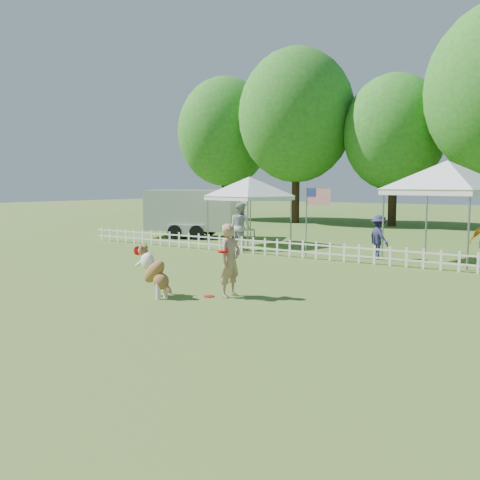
{
  "coord_description": "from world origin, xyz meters",
  "views": [
    {
      "loc": [
        7.67,
        -8.88,
        2.48
      ],
      "look_at": [
        0.14,
        2.0,
        1.1
      ],
      "focal_mm": 40.0,
      "sensor_mm": 36.0,
      "label": 1
    }
  ],
  "objects_px": {
    "canopy_tent_right": "(446,212)",
    "spectator_a": "(240,226)",
    "handler": "(230,260)",
    "cargo_trailer": "(193,213)",
    "flag_pole": "(306,222)",
    "dog": "(155,272)",
    "frisbee_on_turf": "(209,296)",
    "spectator_b": "(379,237)",
    "canopy_tent_left": "(249,212)"
  },
  "relations": [
    {
      "from": "canopy_tent_right",
      "to": "spectator_a",
      "type": "height_order",
      "value": "canopy_tent_right"
    },
    {
      "from": "cargo_trailer",
      "to": "canopy_tent_left",
      "type": "bearing_deg",
      "value": -36.57
    },
    {
      "from": "spectator_a",
      "to": "spectator_b",
      "type": "relative_size",
      "value": 1.23
    },
    {
      "from": "canopy_tent_right",
      "to": "spectator_a",
      "type": "xyz_separation_m",
      "value": [
        -7.06,
        -1.49,
        -0.69
      ]
    },
    {
      "from": "handler",
      "to": "canopy_tent_right",
      "type": "relative_size",
      "value": 0.51
    },
    {
      "from": "handler",
      "to": "flag_pole",
      "type": "relative_size",
      "value": 0.68
    },
    {
      "from": "frisbee_on_turf",
      "to": "handler",
      "type": "bearing_deg",
      "value": 35.87
    },
    {
      "from": "canopy_tent_right",
      "to": "flag_pole",
      "type": "bearing_deg",
      "value": -145.11
    },
    {
      "from": "flag_pole",
      "to": "spectator_a",
      "type": "height_order",
      "value": "flag_pole"
    },
    {
      "from": "handler",
      "to": "frisbee_on_turf",
      "type": "bearing_deg",
      "value": 129.01
    },
    {
      "from": "flag_pole",
      "to": "spectator_a",
      "type": "relative_size",
      "value": 1.33
    },
    {
      "from": "dog",
      "to": "cargo_trailer",
      "type": "distance_m",
      "value": 13.39
    },
    {
      "from": "canopy_tent_left",
      "to": "spectator_a",
      "type": "xyz_separation_m",
      "value": [
        0.78,
        -1.76,
        -0.46
      ]
    },
    {
      "from": "frisbee_on_turf",
      "to": "cargo_trailer",
      "type": "distance_m",
      "value": 13.49
    },
    {
      "from": "canopy_tent_left",
      "to": "handler",
      "type": "bearing_deg",
      "value": -45.55
    },
    {
      "from": "frisbee_on_turf",
      "to": "spectator_b",
      "type": "xyz_separation_m",
      "value": [
        0.94,
        7.98,
        0.72
      ]
    },
    {
      "from": "frisbee_on_turf",
      "to": "spectator_a",
      "type": "xyz_separation_m",
      "value": [
        -4.23,
        7.35,
        0.89
      ]
    },
    {
      "from": "canopy_tent_left",
      "to": "spectator_a",
      "type": "bearing_deg",
      "value": -53.04
    },
    {
      "from": "handler",
      "to": "spectator_b",
      "type": "relative_size",
      "value": 1.1
    },
    {
      "from": "frisbee_on_turf",
      "to": "canopy_tent_right",
      "type": "xyz_separation_m",
      "value": [
        2.83,
        8.84,
        1.58
      ]
    },
    {
      "from": "canopy_tent_right",
      "to": "flag_pole",
      "type": "xyz_separation_m",
      "value": [
        -4.17,
        -1.69,
        -0.39
      ]
    },
    {
      "from": "canopy_tent_left",
      "to": "spectator_a",
      "type": "distance_m",
      "value": 1.98
    },
    {
      "from": "cargo_trailer",
      "to": "flag_pole",
      "type": "height_order",
      "value": "flag_pole"
    },
    {
      "from": "dog",
      "to": "spectator_a",
      "type": "distance_m",
      "value": 8.68
    },
    {
      "from": "cargo_trailer",
      "to": "spectator_a",
      "type": "height_order",
      "value": "cargo_trailer"
    },
    {
      "from": "handler",
      "to": "cargo_trailer",
      "type": "height_order",
      "value": "cargo_trailer"
    },
    {
      "from": "dog",
      "to": "handler",
      "type": "bearing_deg",
      "value": 43.77
    },
    {
      "from": "cargo_trailer",
      "to": "flag_pole",
      "type": "relative_size",
      "value": 2.15
    },
    {
      "from": "handler",
      "to": "dog",
      "type": "bearing_deg",
      "value": 128.65
    },
    {
      "from": "frisbee_on_turf",
      "to": "spectator_a",
      "type": "distance_m",
      "value": 8.53
    },
    {
      "from": "canopy_tent_right",
      "to": "spectator_a",
      "type": "bearing_deg",
      "value": -155.29
    },
    {
      "from": "flag_pole",
      "to": "spectator_b",
      "type": "distance_m",
      "value": 2.48
    },
    {
      "from": "dog",
      "to": "flag_pole",
      "type": "xyz_separation_m",
      "value": [
        -0.37,
        7.83,
        0.64
      ]
    },
    {
      "from": "canopy_tent_right",
      "to": "cargo_trailer",
      "type": "bearing_deg",
      "value": -173.44
    },
    {
      "from": "dog",
      "to": "spectator_b",
      "type": "distance_m",
      "value": 8.88
    },
    {
      "from": "cargo_trailer",
      "to": "spectator_a",
      "type": "distance_m",
      "value": 5.4
    },
    {
      "from": "cargo_trailer",
      "to": "flag_pole",
      "type": "xyz_separation_m",
      "value": [
        7.51,
        -2.97,
        0.07
      ]
    },
    {
      "from": "frisbee_on_turf",
      "to": "cargo_trailer",
      "type": "bearing_deg",
      "value": 131.19
    },
    {
      "from": "flag_pole",
      "to": "spectator_a",
      "type": "distance_m",
      "value": 2.91
    },
    {
      "from": "canopy_tent_left",
      "to": "cargo_trailer",
      "type": "height_order",
      "value": "canopy_tent_left"
    },
    {
      "from": "dog",
      "to": "canopy_tent_right",
      "type": "xyz_separation_m",
      "value": [
        3.8,
        9.53,
        1.03
      ]
    },
    {
      "from": "dog",
      "to": "cargo_trailer",
      "type": "height_order",
      "value": "cargo_trailer"
    },
    {
      "from": "spectator_b",
      "to": "canopy_tent_left",
      "type": "bearing_deg",
      "value": 27.75
    },
    {
      "from": "canopy_tent_right",
      "to": "flag_pole",
      "type": "relative_size",
      "value": 1.32
    },
    {
      "from": "canopy_tent_right",
      "to": "spectator_b",
      "type": "relative_size",
      "value": 2.16
    },
    {
      "from": "cargo_trailer",
      "to": "flag_pole",
      "type": "distance_m",
      "value": 8.08
    },
    {
      "from": "canopy_tent_left",
      "to": "spectator_b",
      "type": "distance_m",
      "value": 6.09
    },
    {
      "from": "frisbee_on_turf",
      "to": "spectator_a",
      "type": "height_order",
      "value": "spectator_a"
    },
    {
      "from": "cargo_trailer",
      "to": "spectator_a",
      "type": "relative_size",
      "value": 2.86
    },
    {
      "from": "dog",
      "to": "frisbee_on_turf",
      "type": "xyz_separation_m",
      "value": [
        0.97,
        0.69,
        -0.55
      ]
    }
  ]
}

